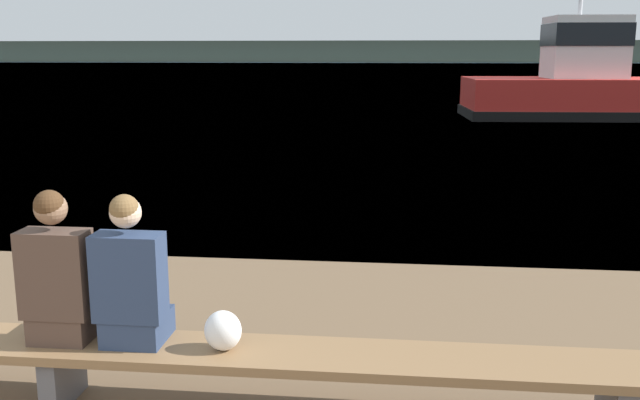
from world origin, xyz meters
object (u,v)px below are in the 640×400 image
(person_left, at_px, (58,278))
(person_right, at_px, (131,282))
(bench_main, at_px, (61,351))
(tugboat_red, at_px, (574,86))
(shopping_bag, at_px, (223,331))

(person_left, relative_size, person_right, 1.02)
(bench_main, xyz_separation_m, person_right, (0.50, 0.01, 0.49))
(bench_main, bearing_deg, tugboat_red, 69.43)
(tugboat_red, bearing_deg, shopping_bag, 158.68)
(bench_main, height_order, tugboat_red, tugboat_red)
(bench_main, distance_m, shopping_bag, 1.11)
(person_right, xyz_separation_m, shopping_bag, (0.59, -0.03, -0.29))
(person_right, relative_size, shopping_bag, 3.84)
(tugboat_red, bearing_deg, bench_main, 156.15)
(person_left, height_order, shopping_bag, person_left)
(person_right, height_order, tugboat_red, tugboat_red)
(shopping_bag, distance_m, tugboat_red, 23.25)
(person_right, height_order, shopping_bag, person_right)
(person_left, xyz_separation_m, tugboat_red, (8.27, 22.07, 0.25))
(person_left, bearing_deg, shopping_bag, -1.41)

